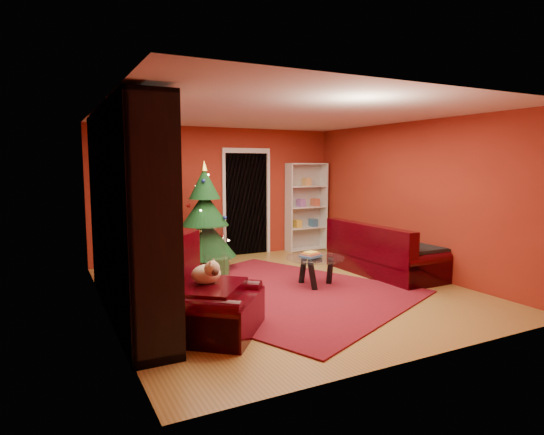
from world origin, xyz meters
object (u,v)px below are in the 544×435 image
dog (206,274)px  gift_box_green (218,266)px  armchair (209,295)px  sofa (385,248)px  coffee_table (315,271)px  white_bookshelf (306,207)px  acrylic_chair (217,257)px  rug (276,293)px  christmas_tree (205,217)px  media_unit (126,213)px  gift_box_red (187,255)px  gift_box_teal (142,268)px

dog → gift_box_green: bearing=16.0°
armchair → sofa: (3.61, 1.28, 0.01)m
dog → coffee_table: 2.38m
white_bookshelf → acrylic_chair: size_ratio=2.49×
dog → rug: bearing=-15.9°
dog → sofa: bearing=-32.4°
christmas_tree → dog: christmas_tree is taller
christmas_tree → coffee_table: 2.29m
white_bookshelf → armchair: 5.18m
media_unit → armchair: 1.52m
media_unit → sofa: size_ratio=1.59×
gift_box_red → christmas_tree: bearing=-81.7°
dog → acrylic_chair: size_ratio=0.51×
christmas_tree → white_bookshelf: 2.67m
gift_box_teal → gift_box_red: gift_box_teal is taller
media_unit → dog: bearing=-55.4°
gift_box_green → sofa: (2.57, -1.22, 0.30)m
acrylic_chair → rug: bearing=-58.2°
gift_box_teal → media_unit: bearing=-105.6°
sofa → coffee_table: sofa is taller
white_bookshelf → acrylic_chair: 3.16m
white_bookshelf → coffee_table: size_ratio=2.18×
christmas_tree → armchair: 3.18m
christmas_tree → sofa: (2.63, -1.71, -0.50)m
sofa → dog: bearing=107.5°
gift_box_teal → white_bookshelf: (3.67, 0.70, 0.81)m
gift_box_green → sofa: size_ratio=0.14×
dog → acrylic_chair: (0.88, 2.06, -0.27)m
dog → coffee_table: dog is taller
sofa → rug: bearing=95.0°
white_bookshelf → coffee_table: (-1.44, -2.63, -0.71)m
white_bookshelf → acrylic_chair: bearing=-148.8°
gift_box_green → christmas_tree: bearing=96.9°
gift_box_green → white_bookshelf: bearing=26.4°
acrylic_chair → gift_box_green: bearing=72.4°
gift_box_green → dog: size_ratio=0.72×
armchair → dog: 0.23m
rug → sofa: size_ratio=1.72×
armchair → acrylic_chair: armchair is taller
sofa → coffee_table: size_ratio=2.33×
rug → gift_box_teal: size_ratio=13.49×
armchair → acrylic_chair: 2.31m
christmas_tree → gift_box_teal: 1.37m
armchair → sofa: sofa is taller
acrylic_chair → media_unit: bearing=-139.2°
gift_box_teal → sofa: sofa is taller
rug → acrylic_chair: bearing=115.5°
media_unit → dog: 1.36m
gift_box_red → acrylic_chair: (0.01, -1.63, 0.27)m
christmas_tree → white_bookshelf: white_bookshelf is taller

